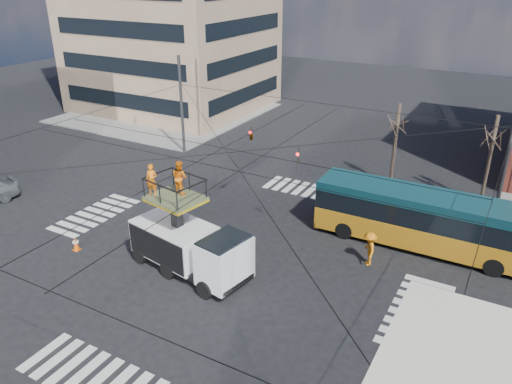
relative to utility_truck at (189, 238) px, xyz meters
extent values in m
plane|color=black|center=(0.96, 2.24, -1.94)|extent=(120.00, 120.00, 0.00)
cube|color=slate|center=(-20.04, 23.24, -1.88)|extent=(18.00, 18.00, 0.12)
cube|color=black|center=(-21.04, 18.24, 0.39)|extent=(15.30, 0.12, 1.50)
cube|color=black|center=(-12.04, 26.24, 0.39)|extent=(0.12, 13.60, 1.50)
cube|color=black|center=(-21.04, 18.24, 3.73)|extent=(15.30, 0.12, 1.50)
cube|color=black|center=(-12.04, 26.24, 3.73)|extent=(0.12, 13.60, 1.50)
cube|color=black|center=(-21.04, 18.24, 7.06)|extent=(15.30, 0.12, 1.50)
cube|color=black|center=(-12.04, 26.24, 7.06)|extent=(0.12, 13.60, 1.50)
cylinder|color=#2D2D30|center=(12.96, 14.24, 2.06)|extent=(0.24, 0.24, 8.00)
cylinder|color=#2D2D30|center=(-11.04, 14.24, 2.06)|extent=(0.24, 0.24, 8.00)
cylinder|color=black|center=(0.96, 14.24, 3.76)|extent=(24.00, 0.03, 0.03)
cylinder|color=black|center=(-11.04, 2.24, 3.76)|extent=(0.03, 24.00, 0.03)
cylinder|color=black|center=(0.96, -9.76, 3.76)|extent=(24.00, 0.03, 0.03)
cylinder|color=black|center=(12.96, 2.24, 3.76)|extent=(0.03, 24.00, 0.03)
cylinder|color=black|center=(0.96, 2.24, 3.96)|extent=(24.02, 24.02, 0.03)
cylinder|color=black|center=(0.96, 2.24, 3.96)|extent=(24.02, 24.02, 0.03)
cylinder|color=black|center=(0.96, 1.04, 3.66)|extent=(24.00, 0.03, 0.03)
cylinder|color=black|center=(0.96, 3.44, 3.66)|extent=(24.00, 0.03, 0.03)
cylinder|color=black|center=(-0.24, 2.24, 3.56)|extent=(0.03, 24.00, 0.03)
cylinder|color=black|center=(2.16, 2.24, 3.56)|extent=(0.03, 24.00, 0.03)
imported|color=black|center=(3.46, 5.24, 3.16)|extent=(0.16, 0.20, 1.00)
imported|color=black|center=(-0.54, 7.24, 3.41)|extent=(0.26, 1.24, 0.50)
cylinder|color=#382B21|center=(5.96, 15.74, 1.06)|extent=(0.24, 0.24, 6.00)
cylinder|color=#382B21|center=(11.96, 15.74, 1.06)|extent=(0.24, 0.24, 6.00)
cube|color=black|center=(-0.20, 0.03, -1.39)|extent=(7.28, 3.43, 0.30)
cube|color=silver|center=(2.36, -0.44, -0.39)|extent=(2.20, 2.69, 2.20)
cube|color=black|center=(2.36, -0.44, 0.41)|extent=(1.99, 2.55, 0.80)
cube|color=silver|center=(-1.09, 0.19, -0.49)|extent=(4.58, 3.22, 1.80)
cylinder|color=black|center=(1.95, -1.53, -1.49)|extent=(0.95, 0.51, 0.90)
cylinder|color=black|center=(2.37, 0.73, -1.49)|extent=(0.95, 0.51, 0.90)
cylinder|color=black|center=(-0.61, -1.06, -1.49)|extent=(0.95, 0.51, 0.90)
cylinder|color=black|center=(-0.19, 1.20, -1.49)|extent=(0.95, 0.51, 0.90)
cylinder|color=black|center=(-2.77, -0.66, -1.49)|extent=(0.95, 0.51, 0.90)
cylinder|color=black|center=(-2.35, 1.60, -1.49)|extent=(0.95, 0.51, 0.90)
cube|color=black|center=(-0.79, 0.14, 0.71)|extent=(0.52, 0.52, 2.49)
cube|color=#434E2E|center=(-0.79, 0.14, 1.95)|extent=(2.94, 2.54, 0.12)
cube|color=yellow|center=(-0.79, 0.14, 1.83)|extent=(2.94, 2.54, 0.12)
imported|color=orange|center=(-1.91, -0.21, 2.82)|extent=(0.66, 0.51, 1.61)
imported|color=orange|center=(-0.84, 0.63, 2.87)|extent=(0.95, 0.80, 1.71)
cube|color=orange|center=(9.92, 8.23, -0.99)|extent=(12.16, 2.65, 1.30)
cube|color=black|center=(9.92, 8.23, 0.21)|extent=(12.16, 2.59, 1.10)
cube|color=#0E363E|center=(9.92, 8.23, 1.01)|extent=(12.16, 2.65, 0.50)
cube|color=orange|center=(3.94, 8.21, -0.34)|extent=(0.26, 2.47, 2.80)
cube|color=black|center=(3.89, 8.21, -1.49)|extent=(0.16, 2.60, 0.30)
cube|color=gold|center=(4.04, 8.21, 0.91)|extent=(0.11, 1.60, 0.35)
cylinder|color=black|center=(5.67, 7.04, -1.44)|extent=(1.00, 0.30, 1.00)
cylinder|color=black|center=(5.66, 9.40, -1.44)|extent=(1.00, 0.30, 1.00)
cylinder|color=black|center=(13.56, 7.07, -1.44)|extent=(1.00, 0.30, 1.00)
cylinder|color=black|center=(13.56, 9.43, -1.44)|extent=(1.00, 0.30, 1.00)
cone|color=#CE4B08|center=(-6.74, -1.41, -1.56)|extent=(0.36, 0.36, 0.77)
imported|color=orange|center=(-3.14, 0.72, -1.01)|extent=(0.80, 1.18, 1.86)
imported|color=orange|center=(7.73, 5.04, -1.01)|extent=(1.18, 1.38, 1.86)
camera|label=1|loc=(13.50, -17.29, 12.36)|focal=35.00mm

